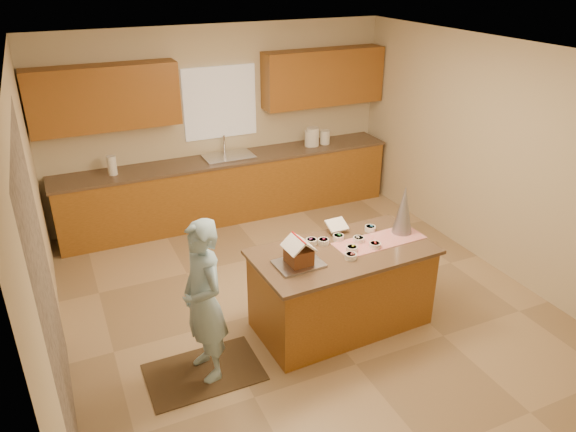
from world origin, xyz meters
The scene contains 28 objects.
floor centered at (0.00, 0.00, 0.00)m, with size 5.50×5.50×0.00m, color tan.
ceiling centered at (0.00, 0.00, 2.70)m, with size 5.50×5.50×0.00m, color silver.
wall_back centered at (0.00, 2.75, 1.35)m, with size 5.50×5.50×0.00m, color beige.
wall_front centered at (0.00, -2.75, 1.35)m, with size 5.50×5.50×0.00m, color beige.
wall_left centered at (-2.50, 0.00, 1.35)m, with size 5.50×5.50×0.00m, color beige.
wall_right centered at (2.50, 0.00, 1.35)m, with size 5.50×5.50×0.00m, color beige.
stone_accent centered at (-2.48, -0.80, 1.25)m, with size 2.50×2.50×0.00m, color gray.
window_curtain centered at (0.00, 2.72, 1.65)m, with size 1.05×0.03×1.00m, color white.
back_counter_base centered at (0.00, 2.45, 0.44)m, with size 4.80×0.60×0.88m, color #94581E.
back_counter_top centered at (0.00, 2.45, 0.90)m, with size 4.85×0.63×0.04m, color brown.
upper_cabinet_left centered at (-1.55, 2.57, 1.90)m, with size 1.85×0.35×0.80m, color #964B20.
upper_cabinet_right centered at (1.55, 2.57, 1.90)m, with size 1.85×0.35×0.80m, color #964B20.
sink centered at (0.00, 2.45, 0.89)m, with size 0.70×0.45×0.12m, color silver.
faucet centered at (0.00, 2.63, 1.06)m, with size 0.03×0.03×0.28m, color silver.
island_base centered at (0.18, -0.51, 0.42)m, with size 1.72×0.86×0.84m, color #94581E.
island_top centered at (0.18, -0.51, 0.86)m, with size 1.80×0.94×0.04m, color brown.
table_runner centered at (0.61, -0.49, 0.88)m, with size 0.96×0.34×0.01m, color red.
baking_tray centered at (-0.35, -0.58, 0.89)m, with size 0.44×0.33×0.02m, color silver.
cookbook centered at (0.30, -0.14, 0.97)m, with size 0.21×0.02×0.17m, color white.
tinsel_tree centered at (0.92, -0.43, 1.14)m, with size 0.21×0.21×0.53m, color silver.
rug centered at (-1.34, -0.65, 0.01)m, with size 1.04×0.68×0.01m, color black.
boy centered at (-1.29, -0.65, 0.78)m, with size 0.56×0.37×1.54m, color #9AC4DB.
canister_a centered at (1.29, 2.45, 1.04)m, with size 0.17×0.17×0.23m, color white.
canister_b centered at (1.33, 2.45, 1.06)m, with size 0.19×0.19×0.27m, color white.
canister_c centered at (1.54, 2.45, 1.03)m, with size 0.15×0.15×0.21m, color white.
paper_towel centered at (-1.59, 2.45, 1.05)m, with size 0.12×0.12×0.25m, color white.
gingerbread_house centered at (-0.35, -0.58, 1.01)m, with size 0.27×0.28×0.27m.
candy_bowls centered at (0.27, -0.43, 0.91)m, with size 0.81×0.54×0.05m.
Camera 1 is at (-2.26, -4.54, 3.49)m, focal length 33.87 mm.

